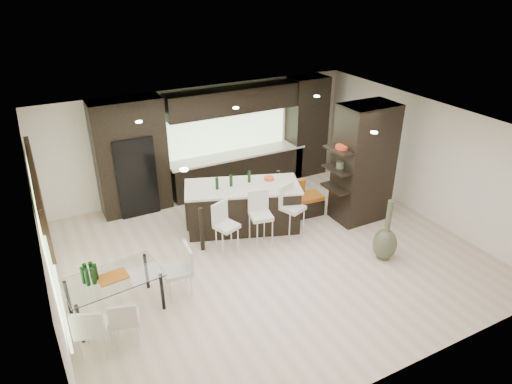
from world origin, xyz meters
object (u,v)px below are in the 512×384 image
floor_vase (387,230)px  chair_far (94,330)px  bench (296,206)px  stool_right (292,217)px  kitchen_island (243,207)px  stool_left (227,235)px  chair_near (126,321)px  dining_table (116,295)px  chair_end (177,273)px  stool_mid (261,225)px

floor_vase → chair_far: 5.59m
bench → stool_right: bearing=-122.6°
bench → chair_far: chair_far is taller
kitchen_island → stool_left: bearing=-112.5°
chair_near → stool_left: bearing=47.2°
floor_vase → bench: bearing=105.8°
kitchen_island → dining_table: kitchen_island is taller
dining_table → chair_end: bearing=-6.8°
stool_left → stool_right: 1.53m
stool_mid → chair_far: bearing=-146.7°
chair_near → chair_end: chair_end is taller
bench → stool_mid: bearing=-146.0°
floor_vase → chair_far: (-5.58, 0.09, -0.22)m
stool_left → dining_table: size_ratio=0.61×
dining_table → bench: bearing=11.3°
kitchen_island → dining_table: (-3.13, -1.56, -0.15)m
stool_left → dining_table: 2.47m
kitchen_island → floor_vase: bearing=-30.6°
stool_right → chair_near: 4.15m
stool_mid → chair_near: size_ratio=1.27×
stool_left → stool_mid: bearing=-21.5°
floor_vase → chair_near: (-5.10, 0.11, -0.27)m
stool_left → stool_mid: 0.76m
floor_vase → chair_end: (-4.02, 0.83, -0.21)m
kitchen_island → stool_mid: bearing=-70.2°
stool_mid → chair_near: (-3.13, -1.43, -0.10)m
stool_mid → stool_right: stool_mid is taller
stool_mid → stool_left: bearing=-169.6°
chair_near → chair_far: 0.48m
bench → dining_table: (-4.46, -1.46, 0.12)m
stool_right → dining_table: bearing=170.0°
chair_far → stool_mid: bearing=43.4°
stool_left → stool_right: size_ratio=0.96×
stool_left → chair_far: 3.19m
bench → chair_far: 5.40m
bench → dining_table: 4.69m
stool_left → stool_right: stool_right is taller
stool_mid → floor_vase: size_ratio=0.75×
stool_mid → chair_far: size_ratio=1.15×
stool_right → floor_vase: floor_vase is taller
floor_vase → dining_table: 5.18m
floor_vase → stool_mid: bearing=142.1°
stool_right → kitchen_island: bearing=111.6°
kitchen_island → chair_far: kitchen_island is taller
stool_mid → bench: size_ratio=0.77×
stool_mid → chair_far: stool_mid is taller
chair_far → chair_end: (1.56, 0.74, 0.02)m
stool_left → dining_table: bearing=176.4°
bench → chair_end: chair_end is taller
stool_left → stool_mid: (0.76, -0.01, 0.03)m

